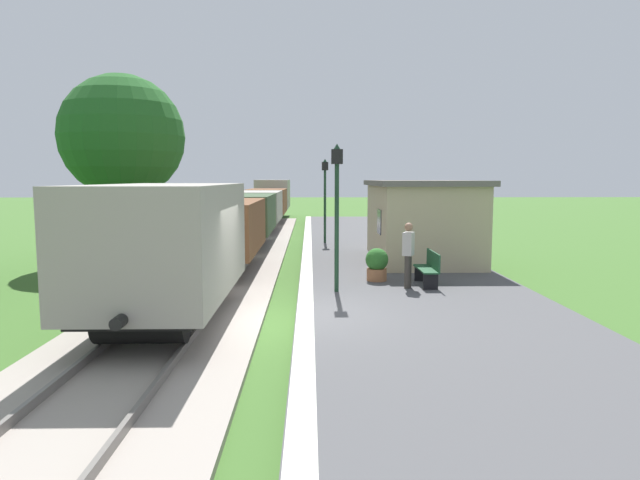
{
  "coord_description": "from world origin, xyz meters",
  "views": [
    {
      "loc": [
        0.5,
        -11.54,
        3.1
      ],
      "look_at": [
        0.82,
        5.47,
        1.21
      ],
      "focal_mm": 31.22,
      "sensor_mm": 36.0,
      "label": 1
    }
  ],
  "objects": [
    {
      "name": "lamp_post_near",
      "position": [
        1.17,
        2.28,
        2.8
      ],
      "size": [
        0.28,
        0.28,
        3.7
      ],
      "color": "#193823",
      "rests_on": "platform_slab"
    },
    {
      "name": "platform_edge_stripe",
      "position": [
        0.4,
        0.0,
        0.25
      ],
      "size": [
        0.36,
        60.0,
        0.01
      ],
      "primitive_type": "cube",
      "color": "silver",
      "rests_on": "platform_slab"
    },
    {
      "name": "freight_train",
      "position": [
        -2.4,
        16.19,
        1.51
      ],
      "size": [
        2.5,
        39.2,
        2.72
      ],
      "color": "gray",
      "rests_on": "rail_near"
    },
    {
      "name": "rail_far",
      "position": [
        -3.12,
        0.0,
        0.19
      ],
      "size": [
        0.07,
        60.0,
        0.14
      ],
      "primitive_type": "cube",
      "color": "slate",
      "rests_on": "track_ballast"
    },
    {
      "name": "person_waiting",
      "position": [
        3.06,
        2.74,
        1.18
      ],
      "size": [
        0.37,
        0.44,
        1.71
      ],
      "rotation": [
        0.0,
        0.0,
        2.74
      ],
      "color": "#38332D",
      "rests_on": "platform_slab"
    },
    {
      "name": "lamp_post_far",
      "position": [
        1.17,
        13.0,
        2.8
      ],
      "size": [
        0.28,
        0.28,
        3.7
      ],
      "color": "#193823",
      "rests_on": "platform_slab"
    },
    {
      "name": "potted_planter",
      "position": [
        2.37,
        3.78,
        0.72
      ],
      "size": [
        0.64,
        0.64,
        0.92
      ],
      "color": "#9E6642",
      "rests_on": "platform_slab"
    },
    {
      "name": "bench_near_hut",
      "position": [
        3.68,
        3.08,
        0.72
      ],
      "size": [
        0.42,
        1.5,
        0.91
      ],
      "color": "#1E4C2D",
      "rests_on": "platform_slab"
    },
    {
      "name": "platform_slab",
      "position": [
        3.2,
        0.0,
        0.12
      ],
      "size": [
        6.0,
        60.0,
        0.25
      ],
      "primitive_type": "cube",
      "color": "#4C4C4F",
      "rests_on": "ground"
    },
    {
      "name": "tree_trackside_far",
      "position": [
        -6.43,
        9.42,
        4.63
      ],
      "size": [
        4.54,
        4.54,
        6.91
      ],
      "color": "#4C3823",
      "rests_on": "ground"
    },
    {
      "name": "ground_plane",
      "position": [
        0.0,
        0.0,
        0.0
      ],
      "size": [
        160.0,
        160.0,
        0.0
      ],
      "primitive_type": "plane",
      "color": "#3D6628"
    },
    {
      "name": "station_hut",
      "position": [
        4.4,
        7.75,
        1.65
      ],
      "size": [
        3.5,
        5.8,
        2.78
      ],
      "color": "tan",
      "rests_on": "platform_slab"
    },
    {
      "name": "track_ballast",
      "position": [
        -2.4,
        0.0,
        0.06
      ],
      "size": [
        3.8,
        60.0,
        0.12
      ],
      "primitive_type": "cube",
      "color": "#9E9389",
      "rests_on": "ground"
    },
    {
      "name": "rail_near",
      "position": [
        -1.68,
        0.0,
        0.19
      ],
      "size": [
        0.07,
        60.0,
        0.14
      ],
      "primitive_type": "cube",
      "color": "slate",
      "rests_on": "track_ballast"
    }
  ]
}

